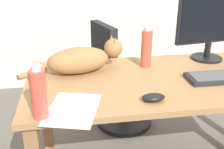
% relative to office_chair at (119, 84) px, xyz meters
% --- Properties ---
extents(desk, '(1.56, 0.72, 0.71)m').
position_rel_office_chair_xyz_m(desk, '(0.15, -0.66, 0.24)').
color(desk, '#9E7247').
rests_on(desk, ground_plane).
extents(office_chair, '(0.50, 0.48, 0.89)m').
position_rel_office_chair_xyz_m(office_chair, '(0.00, 0.00, 0.00)').
color(office_chair, black).
rests_on(office_chair, ground_plane).
extents(monitor, '(0.48, 0.20, 0.42)m').
position_rel_office_chair_xyz_m(monitor, '(0.51, -0.41, 0.57)').
color(monitor, black).
rests_on(monitor, desk).
extents(cat, '(0.61, 0.25, 0.20)m').
position_rel_office_chair_xyz_m(cat, '(-0.31, -0.51, 0.42)').
color(cat, olive).
rests_on(cat, desk).
extents(computer_mouse, '(0.11, 0.06, 0.04)m').
position_rel_office_chair_xyz_m(computer_mouse, '(-0.01, -0.92, 0.36)').
color(computer_mouse, black).
rests_on(computer_mouse, desk).
extents(paper_sheet, '(0.28, 0.34, 0.00)m').
position_rel_office_chair_xyz_m(paper_sheet, '(-0.38, -0.94, 0.34)').
color(paper_sheet, white).
rests_on(paper_sheet, desk).
extents(water_bottle, '(0.07, 0.07, 0.23)m').
position_rel_office_chair_xyz_m(water_bottle, '(-0.51, -0.98, 0.45)').
color(water_bottle, '#D84C3D').
rests_on(water_bottle, desk).
extents(spray_bottle, '(0.06, 0.06, 0.25)m').
position_rel_office_chair_xyz_m(spray_bottle, '(0.08, -0.48, 0.46)').
color(spray_bottle, '#D84C3D').
rests_on(spray_bottle, desk).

